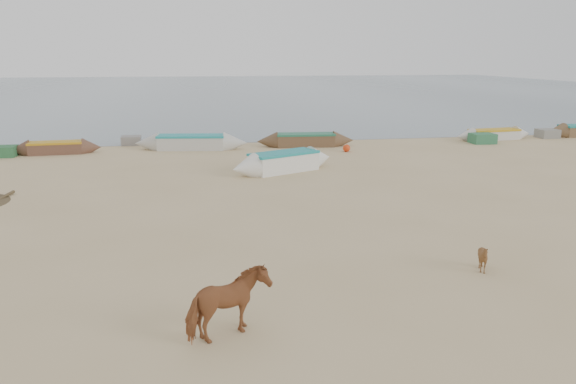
# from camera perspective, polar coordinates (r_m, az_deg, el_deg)

# --- Properties ---
(ground) EXTENTS (140.00, 140.00, 0.00)m
(ground) POSITION_cam_1_polar(r_m,az_deg,el_deg) (16.08, 2.48, -6.81)
(ground) COLOR tan
(ground) RESTS_ON ground
(sea) EXTENTS (160.00, 160.00, 0.00)m
(sea) POSITION_cam_1_polar(r_m,az_deg,el_deg) (96.92, -8.14, 10.28)
(sea) COLOR slate
(sea) RESTS_ON ground
(cow_adult) EXTENTS (1.91, 1.52, 1.47)m
(cow_adult) POSITION_cam_1_polar(r_m,az_deg,el_deg) (11.64, -6.14, -11.28)
(cow_adult) COLOR #955730
(cow_adult) RESTS_ON ground
(calf_front) EXTENTS (0.92, 0.88, 0.79)m
(calf_front) POSITION_cam_1_polar(r_m,az_deg,el_deg) (15.90, 19.22, -6.34)
(calf_front) COLOR brown
(calf_front) RESTS_ON ground
(near_canoe) EXTENTS (5.88, 3.79, 0.98)m
(near_canoe) POSITION_cam_1_polar(r_m,az_deg,el_deg) (27.87, -0.43, 3.09)
(near_canoe) COLOR white
(near_canoe) RESTS_ON ground
(waterline_canoes) EXTENTS (54.54, 4.02, 0.94)m
(waterline_canoes) POSITION_cam_1_polar(r_m,az_deg,el_deg) (35.66, -7.27, 5.22)
(waterline_canoes) COLOR brown
(waterline_canoes) RESTS_ON ground
(beach_clutter) EXTENTS (45.99, 5.79, 0.64)m
(beach_clutter) POSITION_cam_1_polar(r_m,az_deg,el_deg) (35.99, 2.09, 5.20)
(beach_clutter) COLOR #2A5E36
(beach_clutter) RESTS_ON ground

